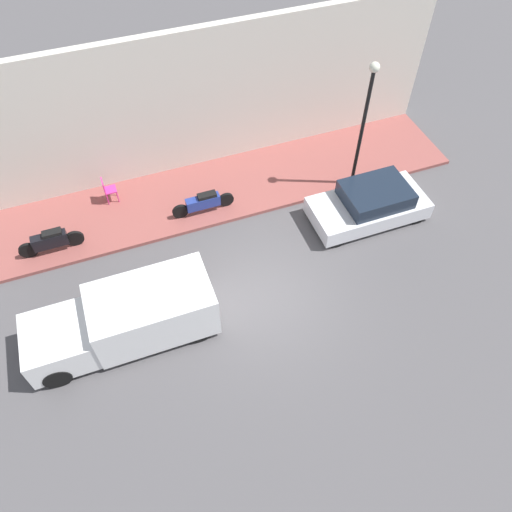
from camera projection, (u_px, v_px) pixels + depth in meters
The scene contains 9 objects.
ground_plane at pixel (267, 297), 14.81m from camera, with size 60.00×60.00×0.00m, color #514F51.
sidewalk at pixel (218, 190), 17.58m from camera, with size 3.12×17.00×0.13m.
building_facade at pixel (198, 103), 16.65m from camera, with size 0.30×17.00×5.09m.
parked_car at pixel (370, 204), 16.40m from camera, with size 1.82×3.83×1.26m.
delivery_van at pixel (125, 319), 13.33m from camera, with size 1.83×5.01×1.66m.
motorcycle_blue at pixel (203, 202), 16.54m from camera, with size 0.30×2.12×0.74m.
motorcycle_black at pixel (51, 241), 15.43m from camera, with size 0.30×1.98×0.83m.
streetlamp at pixel (366, 112), 15.45m from camera, with size 0.31×0.31×4.61m.
cafe_chair at pixel (108, 189), 16.76m from camera, with size 0.40×0.40×0.93m.
Camera 1 is at (-7.69, 3.18, 12.32)m, focal length 35.00 mm.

